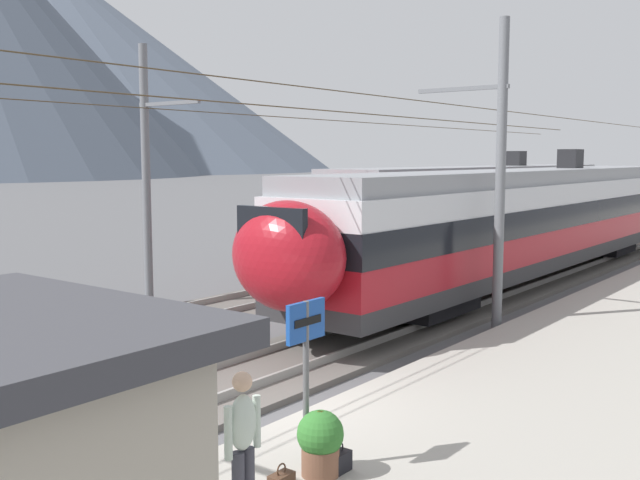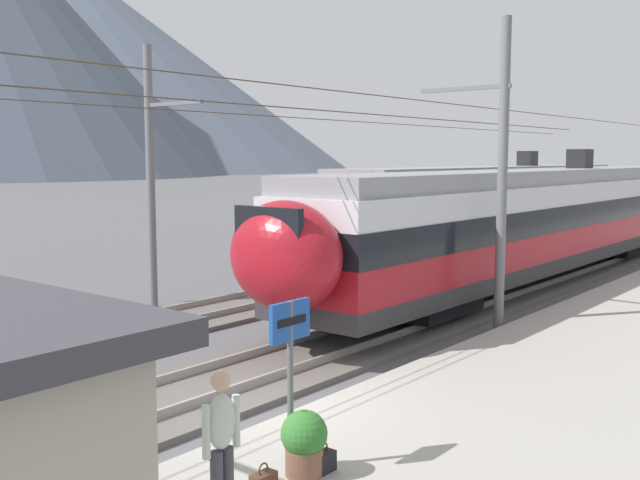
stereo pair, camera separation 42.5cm
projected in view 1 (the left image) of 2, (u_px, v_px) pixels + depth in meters
The scene contains 12 objects.
ground_plane at pixel (264, 419), 11.97m from camera, with size 400.00×400.00×0.00m, color #565659.
track_near at pixel (194, 395), 12.98m from camera, with size 120.00×3.00×0.28m.
track_far at pixel (40, 351), 15.93m from camera, with size 120.00×3.00×0.28m.
train_near_platform at pixel (524, 219), 24.32m from camera, with size 25.79×2.86×4.27m.
train_far_track at pixel (480, 203), 32.67m from camera, with size 23.58×3.00×4.27m.
catenary_mast_mid at pixel (494, 169), 17.64m from camera, with size 47.78×2.41×7.52m.
catenary_mast_far_side at pixel (150, 171), 20.31m from camera, with size 47.78×2.33×7.33m.
platform_sign at pixel (306, 347), 9.19m from camera, with size 0.70×0.08×2.18m.
passenger_walking at pixel (243, 439), 7.90m from camera, with size 0.53×0.22×1.69m.
handbag_near_sign at pixel (339, 461), 9.28m from camera, with size 0.32×0.18×0.39m.
potted_plant_by_shelter at pixel (320, 440), 9.15m from camera, with size 0.59×0.59×0.83m.
mountain_right_ridge at pixel (35, 60), 239.12m from camera, with size 193.74×193.74×71.73m, color #515B6B.
Camera 1 is at (-8.60, -7.79, 4.25)m, focal length 41.27 mm.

